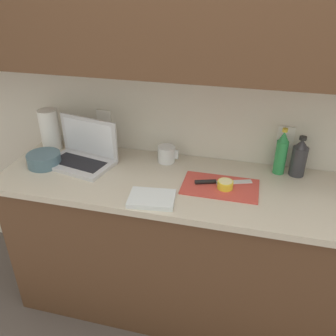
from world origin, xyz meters
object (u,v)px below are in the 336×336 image
(knife, at_px, (213,182))
(paper_towel_roll, at_px, (50,130))
(bottle_oil_tall, at_px, (281,153))
(bowl_white, at_px, (44,160))
(cutting_board, at_px, (220,187))
(bottle_green_soda, at_px, (299,158))
(laptop, at_px, (83,153))
(lemon_half_cut, at_px, (225,185))
(measuring_cup, at_px, (167,154))

(knife, bearing_deg, paper_towel_roll, 151.05)
(bottle_oil_tall, relative_size, bowl_white, 1.40)
(cutting_board, bearing_deg, bottle_oil_tall, 38.88)
(knife, xyz_separation_m, bottle_oil_tall, (0.33, 0.21, 0.10))
(bottle_green_soda, bearing_deg, laptop, -172.60)
(lemon_half_cut, height_order, bottle_green_soda, bottle_green_soda)
(measuring_cup, distance_m, paper_towel_roll, 0.73)
(laptop, relative_size, paper_towel_roll, 1.65)
(bottle_oil_tall, distance_m, paper_towel_roll, 1.35)
(lemon_half_cut, xyz_separation_m, bottle_green_soda, (0.36, 0.25, 0.07))
(knife, distance_m, bowl_white, 0.96)
(bowl_white, bearing_deg, knife, 1.53)
(cutting_board, distance_m, measuring_cup, 0.40)
(cutting_board, relative_size, measuring_cup, 3.22)
(bowl_white, bearing_deg, bottle_green_soda, 9.86)
(bowl_white, relative_size, paper_towel_roll, 0.74)
(knife, bearing_deg, laptop, 156.44)
(laptop, height_order, cutting_board, laptop)
(bottle_oil_tall, distance_m, bowl_white, 1.31)
(bottle_green_soda, xyz_separation_m, bowl_white, (-1.38, -0.24, -0.07))
(laptop, distance_m, bowl_white, 0.22)
(measuring_cup, relative_size, paper_towel_roll, 0.48)
(knife, height_order, lemon_half_cut, lemon_half_cut)
(knife, distance_m, lemon_half_cut, 0.07)
(paper_towel_roll, bearing_deg, cutting_board, -10.63)
(cutting_board, relative_size, bowl_white, 2.07)
(cutting_board, xyz_separation_m, bottle_oil_tall, (0.29, 0.23, 0.11))
(lemon_half_cut, xyz_separation_m, paper_towel_roll, (-1.09, 0.21, 0.10))
(bottle_green_soda, relative_size, bottle_oil_tall, 0.87)
(laptop, relative_size, lemon_half_cut, 5.22)
(bottle_oil_tall, height_order, bowl_white, bottle_oil_tall)
(cutting_board, bearing_deg, measuring_cup, 148.40)
(cutting_board, bearing_deg, bottle_green_soda, 31.31)
(bottle_oil_tall, bearing_deg, laptop, -171.97)
(bottle_green_soda, bearing_deg, bottle_oil_tall, 180.00)
(bottle_oil_tall, bearing_deg, bottle_green_soda, -0.00)
(lemon_half_cut, bearing_deg, cutting_board, 153.21)
(cutting_board, distance_m, bottle_green_soda, 0.46)
(paper_towel_roll, bearing_deg, lemon_half_cut, -11.05)
(knife, relative_size, bottle_green_soda, 1.30)
(cutting_board, xyz_separation_m, bowl_white, (-1.00, -0.01, 0.03))
(laptop, height_order, knife, laptop)
(laptop, distance_m, cutting_board, 0.80)
(lemon_half_cut, bearing_deg, measuring_cup, 148.73)
(bowl_white, xyz_separation_m, paper_towel_roll, (-0.07, 0.21, 0.09))
(bottle_oil_tall, bearing_deg, cutting_board, -141.12)
(lemon_half_cut, relative_size, bowl_white, 0.43)
(bottle_green_soda, bearing_deg, bowl_white, -170.14)
(bottle_green_soda, relative_size, paper_towel_roll, 0.90)
(measuring_cup, distance_m, bowl_white, 0.69)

